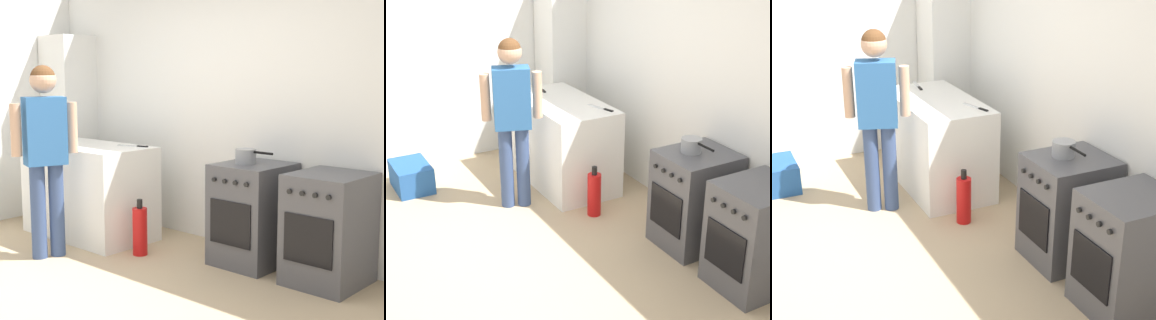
% 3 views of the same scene
% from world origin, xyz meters
% --- Properties ---
extents(ground_plane, '(8.00, 8.00, 0.00)m').
position_xyz_m(ground_plane, '(0.00, 0.00, 0.00)').
color(ground_plane, tan).
extents(back_wall, '(6.00, 0.10, 2.60)m').
position_xyz_m(back_wall, '(0.00, 1.95, 1.30)').
color(back_wall, white).
rests_on(back_wall, ground).
extents(side_wall_left, '(0.10, 3.10, 2.60)m').
position_xyz_m(side_wall_left, '(-2.60, 0.40, 1.30)').
color(side_wall_left, white).
rests_on(side_wall_left, ground).
extents(counter_unit, '(1.30, 0.70, 0.90)m').
position_xyz_m(counter_unit, '(-1.35, 1.20, 0.45)').
color(counter_unit, white).
rests_on(counter_unit, ground).
extents(oven_left, '(0.54, 0.62, 0.85)m').
position_xyz_m(oven_left, '(0.35, 1.58, 0.43)').
color(oven_left, '#4C4C51').
rests_on(oven_left, ground).
extents(oven_right, '(0.53, 0.62, 0.85)m').
position_xyz_m(oven_right, '(1.06, 1.58, 0.43)').
color(oven_right, '#4C4C51').
rests_on(oven_right, ground).
extents(pot, '(0.35, 0.17, 0.12)m').
position_xyz_m(pot, '(0.30, 1.54, 0.91)').
color(pot, gray).
rests_on(pot, oven_left).
extents(knife_carving, '(0.33, 0.12, 0.01)m').
position_xyz_m(knife_carving, '(-0.94, 1.42, 0.90)').
color(knife_carving, silver).
rests_on(knife_carving, counter_unit).
extents(knife_bread, '(0.35, 0.08, 0.01)m').
position_xyz_m(knife_bread, '(-1.87, 1.20, 0.90)').
color(knife_bread, silver).
rests_on(knife_bread, counter_unit).
extents(person, '(0.30, 0.54, 1.66)m').
position_xyz_m(person, '(-1.08, 0.53, 0.99)').
color(person, '#384C7A').
rests_on(person, ground).
extents(fire_extinguisher, '(0.13, 0.13, 0.50)m').
position_xyz_m(fire_extinguisher, '(-0.52, 1.10, 0.22)').
color(fire_extinguisher, red).
rests_on(fire_extinguisher, ground).
extents(recycling_crate_lower, '(0.52, 0.36, 0.28)m').
position_xyz_m(recycling_crate_lower, '(-1.95, -0.27, 0.14)').
color(recycling_crate_lower, '#235193').
rests_on(recycling_crate_lower, ground).
extents(larder_cabinet, '(0.48, 0.44, 2.00)m').
position_xyz_m(larder_cabinet, '(-2.30, 1.68, 1.00)').
color(larder_cabinet, white).
rests_on(larder_cabinet, ground).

